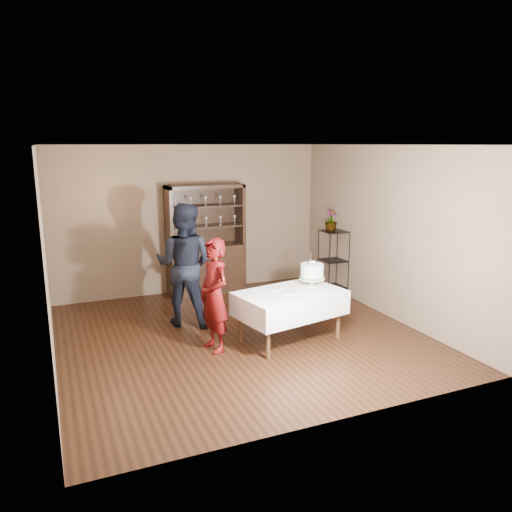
% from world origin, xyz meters
% --- Properties ---
extents(floor, '(5.00, 5.00, 0.00)m').
position_xyz_m(floor, '(0.00, 0.00, 0.00)').
color(floor, black).
rests_on(floor, ground).
extents(ceiling, '(5.00, 5.00, 0.00)m').
position_xyz_m(ceiling, '(0.00, 0.00, 2.70)').
color(ceiling, silver).
rests_on(ceiling, back_wall).
extents(back_wall, '(5.00, 0.02, 2.70)m').
position_xyz_m(back_wall, '(0.00, 2.50, 1.35)').
color(back_wall, brown).
rests_on(back_wall, floor).
extents(wall_left, '(0.02, 5.00, 2.70)m').
position_xyz_m(wall_left, '(-2.50, 0.00, 1.35)').
color(wall_left, brown).
rests_on(wall_left, floor).
extents(wall_right, '(0.02, 5.00, 2.70)m').
position_xyz_m(wall_right, '(2.50, 0.00, 1.35)').
color(wall_right, brown).
rests_on(wall_right, floor).
extents(china_hutch, '(1.40, 0.48, 2.00)m').
position_xyz_m(china_hutch, '(0.20, 2.25, 0.66)').
color(china_hutch, black).
rests_on(china_hutch, floor).
extents(plant_etagere, '(0.42, 0.42, 1.20)m').
position_xyz_m(plant_etagere, '(2.28, 1.20, 0.65)').
color(plant_etagere, black).
rests_on(plant_etagere, floor).
extents(cake_table, '(1.58, 1.15, 0.72)m').
position_xyz_m(cake_table, '(0.57, -0.45, 0.55)').
color(cake_table, silver).
rests_on(cake_table, floor).
extents(woman, '(0.47, 0.62, 1.53)m').
position_xyz_m(woman, '(-0.50, -0.34, 0.76)').
color(woman, '#360604').
rests_on(woman, floor).
extents(man, '(1.14, 1.08, 1.86)m').
position_xyz_m(man, '(-0.59, 0.80, 0.93)').
color(man, black).
rests_on(man, floor).
extents(cake, '(0.39, 0.39, 0.51)m').
position_xyz_m(cake, '(0.99, -0.30, 0.92)').
color(cake, silver).
rests_on(cake, cake_table).
extents(plate_near, '(0.29, 0.29, 0.01)m').
position_xyz_m(plate_near, '(0.55, -0.48, 0.73)').
color(plate_near, silver).
rests_on(plate_near, cake_table).
extents(plate_far, '(0.24, 0.24, 0.01)m').
position_xyz_m(plate_far, '(0.43, -0.25, 0.73)').
color(plate_far, silver).
rests_on(plate_far, cake_table).
extents(potted_plant, '(0.25, 0.25, 0.37)m').
position_xyz_m(potted_plant, '(2.24, 1.25, 1.37)').
color(potted_plant, '#4A7336').
rests_on(potted_plant, plant_etagere).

